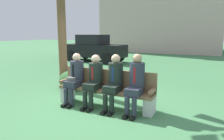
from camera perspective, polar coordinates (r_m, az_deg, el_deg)
name	(u,v)px	position (r m, az deg, el deg)	size (l,w,h in m)	color
ground_plane	(96,108)	(5.18, -4.28, -10.13)	(80.00, 80.00, 0.00)	#40794A
park_bench	(106,89)	(5.14, -1.65, -5.11)	(2.43, 0.44, 0.90)	brown
seated_man_leftmost	(75,76)	(5.38, -10.02, -1.58)	(0.34, 0.72, 1.28)	#2D3342
seated_man_centerleft	(94,78)	(5.09, -4.90, -2.18)	(0.34, 0.72, 1.27)	#1E2823
seated_man_centerright	(114,79)	(4.84, 0.56, -2.57)	(0.34, 0.72, 1.30)	#1E2823
seated_man_rightmost	(136,81)	(4.65, 6.43, -2.94)	(0.34, 0.72, 1.33)	#2D3342
shrub_near_bench	(75,79)	(6.83, -10.07, -2.53)	(1.01, 0.92, 0.63)	#2E5B2D
parked_car_near	(94,48)	(13.31, -4.81, 5.91)	(4.02, 1.99, 1.68)	black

